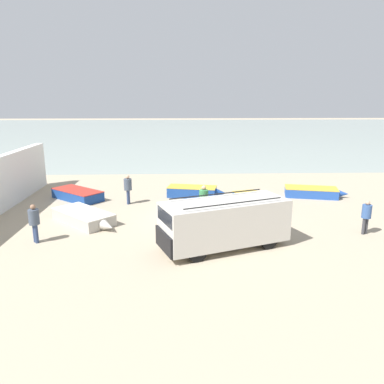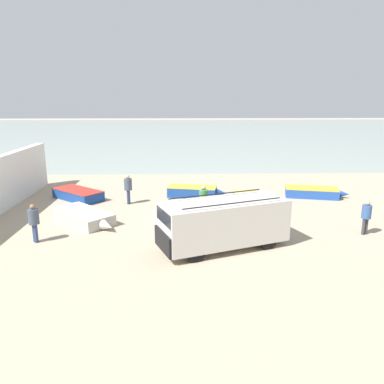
# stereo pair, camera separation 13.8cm
# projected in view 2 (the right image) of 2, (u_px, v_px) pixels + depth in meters

# --- Properties ---
(ground_plane) EXTENTS (200.00, 200.00, 0.00)m
(ground_plane) POSITION_uv_depth(u_px,v_px,m) (198.00, 219.00, 19.85)
(ground_plane) COLOR tan
(sea_water) EXTENTS (120.00, 80.00, 0.01)m
(sea_water) POSITION_uv_depth(u_px,v_px,m) (186.00, 132.00, 70.25)
(sea_water) COLOR #99A89E
(sea_water) RESTS_ON ground_plane
(parked_van) EXTENTS (5.77, 3.80, 2.20)m
(parked_van) POSITION_uv_depth(u_px,v_px,m) (223.00, 222.00, 15.76)
(parked_van) COLOR beige
(parked_van) RESTS_ON ground_plane
(fishing_rowboat_0) EXTENTS (4.09, 2.23, 0.59)m
(fishing_rowboat_0) POSITION_uv_depth(u_px,v_px,m) (313.00, 192.00, 24.17)
(fishing_rowboat_0) COLOR #234CA3
(fishing_rowboat_0) RESTS_ON ground_plane
(fishing_rowboat_1) EXTENTS (3.80, 3.74, 0.60)m
(fishing_rowboat_1) POSITION_uv_depth(u_px,v_px,m) (85.00, 217.00, 19.15)
(fishing_rowboat_1) COLOR #ADA89E
(fishing_rowboat_1) RESTS_ON ground_plane
(fishing_rowboat_2) EXTENTS (2.35, 3.90, 0.63)m
(fishing_rowboat_2) POSITION_uv_depth(u_px,v_px,m) (254.00, 201.00, 22.10)
(fishing_rowboat_2) COLOR #2D66AD
(fishing_rowboat_2) RESTS_ON ground_plane
(fishing_rowboat_3) EXTENTS (3.86, 3.45, 0.62)m
(fishing_rowboat_3) POSITION_uv_depth(u_px,v_px,m) (77.00, 194.00, 23.66)
(fishing_rowboat_3) COLOR navy
(fishing_rowboat_3) RESTS_ON ground_plane
(fishing_rowboat_4) EXTENTS (3.87, 1.89, 0.66)m
(fishing_rowboat_4) POSITION_uv_depth(u_px,v_px,m) (195.00, 192.00, 24.19)
(fishing_rowboat_4) COLOR navy
(fishing_rowboat_4) RESTS_ON ground_plane
(fisherman_0) EXTENTS (0.47, 0.47, 1.78)m
(fisherman_0) POSITION_uv_depth(u_px,v_px,m) (128.00, 187.00, 22.39)
(fisherman_0) COLOR navy
(fisherman_0) RESTS_ON ground_plane
(fisherman_1) EXTENTS (0.46, 0.46, 1.75)m
(fisherman_1) POSITION_uv_depth(u_px,v_px,m) (34.00, 220.00, 16.38)
(fisherman_1) COLOR navy
(fisherman_1) RESTS_ON ground_plane
(fisherman_2) EXTENTS (0.43, 0.43, 1.64)m
(fisherman_2) POSITION_uv_depth(u_px,v_px,m) (366.00, 214.00, 17.33)
(fisherman_2) COLOR #38383D
(fisherman_2) RESTS_ON ground_plane
(fisherman_3) EXTENTS (0.47, 0.47, 1.81)m
(fisherman_3) POSITION_uv_depth(u_px,v_px,m) (203.00, 199.00, 19.57)
(fisherman_3) COLOR #38383D
(fisherman_3) RESTS_ON ground_plane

